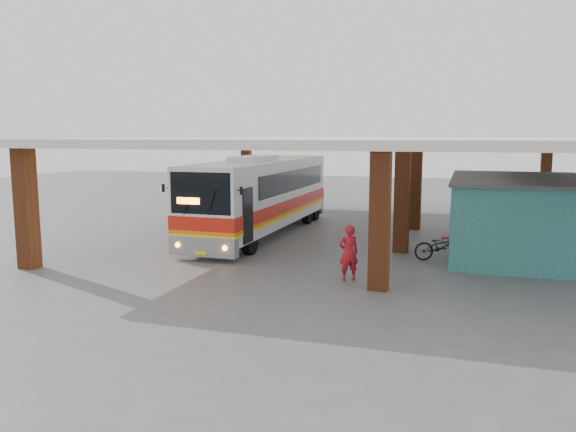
{
  "coord_description": "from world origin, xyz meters",
  "views": [
    {
      "loc": [
        5.52,
        -20.09,
        4.78
      ],
      "look_at": [
        -0.93,
        0.0,
        1.73
      ],
      "focal_mm": 35.0,
      "sensor_mm": 36.0,
      "label": 1
    }
  ],
  "objects_px": {
    "pedestrian": "(349,253)",
    "coach_bus": "(262,195)",
    "motorcycle": "(442,246)",
    "red_chair": "(448,235)"
  },
  "relations": [
    {
      "from": "coach_bus",
      "to": "motorcycle",
      "type": "height_order",
      "value": "coach_bus"
    },
    {
      "from": "pedestrian",
      "to": "red_chair",
      "type": "height_order",
      "value": "pedestrian"
    },
    {
      "from": "coach_bus",
      "to": "red_chair",
      "type": "distance_m",
      "value": 8.87
    },
    {
      "from": "motorcycle",
      "to": "pedestrian",
      "type": "bearing_deg",
      "value": 127.41
    },
    {
      "from": "pedestrian",
      "to": "red_chair",
      "type": "xyz_separation_m",
      "value": [
        2.93,
        7.87,
        -0.57
      ]
    },
    {
      "from": "pedestrian",
      "to": "red_chair",
      "type": "distance_m",
      "value": 8.41
    },
    {
      "from": "red_chair",
      "to": "coach_bus",
      "type": "bearing_deg",
      "value": -178.95
    },
    {
      "from": "motorcycle",
      "to": "red_chair",
      "type": "xyz_separation_m",
      "value": [
        0.11,
        3.84,
        -0.2
      ]
    },
    {
      "from": "coach_bus",
      "to": "pedestrian",
      "type": "relative_size",
      "value": 7.08
    },
    {
      "from": "pedestrian",
      "to": "coach_bus",
      "type": "bearing_deg",
      "value": -82.03
    }
  ]
}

